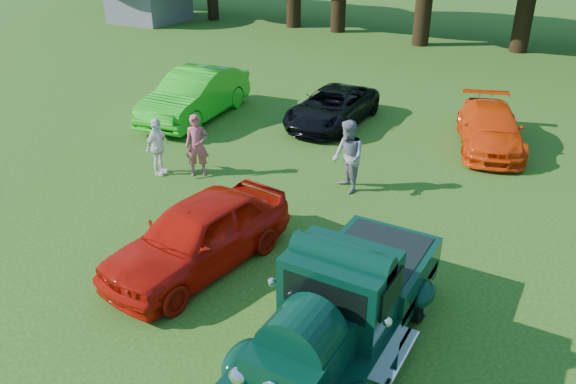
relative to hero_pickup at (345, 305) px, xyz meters
The scene contains 9 objects.
ground 2.24m from the hero_pickup, 158.85° to the left, with size 120.00×120.00×0.00m, color #244F12.
hero_pickup is the anchor object (origin of this frame).
red_convertible 3.55m from the hero_pickup, 168.60° to the left, with size 1.70×4.22×1.44m, color red.
back_car_lime 12.19m from the hero_pickup, 139.43° to the left, with size 1.73×4.97×1.64m, color green.
back_car_black 10.84m from the hero_pickup, 116.86° to the left, with size 1.99×4.32×1.20m, color black.
back_car_orange 10.15m from the hero_pickup, 89.34° to the left, with size 1.73×4.25×1.23m, color #F43D08.
spectator_pink 7.52m from the hero_pickup, 146.16° to the left, with size 0.62×0.40×1.69m, color #BA4C59.
spectator_grey 5.80m from the hero_pickup, 114.01° to the left, with size 0.90×0.70×1.86m, color gray.
spectator_white 8.09m from the hero_pickup, 152.81° to the left, with size 0.92×0.38×1.58m, color white.
Camera 1 is at (4.73, -7.41, 6.38)m, focal length 35.00 mm.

